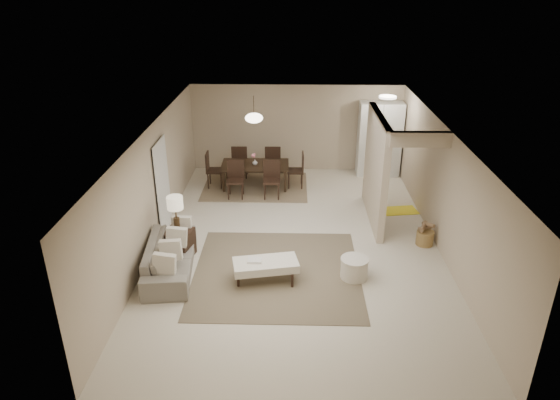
{
  "coord_description": "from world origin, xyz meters",
  "views": [
    {
      "loc": [
        -0.11,
        -9.45,
        5.29
      ],
      "look_at": [
        -0.35,
        -0.09,
        1.05
      ],
      "focal_mm": 32.0,
      "sensor_mm": 36.0,
      "label": 1
    }
  ],
  "objects_px": {
    "side_table": "(179,244)",
    "dining_table": "(255,176)",
    "round_pouf": "(354,268)",
    "sofa": "(170,257)",
    "pantry_cabinet": "(379,139)",
    "wicker_basket": "(425,238)",
    "ottoman_bench": "(266,265)"
  },
  "relations": [
    {
      "from": "side_table",
      "to": "wicker_basket",
      "type": "relative_size",
      "value": 1.59
    },
    {
      "from": "ottoman_bench",
      "to": "side_table",
      "type": "distance_m",
      "value": 2.01
    },
    {
      "from": "sofa",
      "to": "dining_table",
      "type": "xyz_separation_m",
      "value": [
        1.34,
        4.29,
        0.0
      ]
    },
    {
      "from": "ottoman_bench",
      "to": "wicker_basket",
      "type": "distance_m",
      "value": 3.66
    },
    {
      "from": "pantry_cabinet",
      "to": "sofa",
      "type": "relative_size",
      "value": 0.98
    },
    {
      "from": "round_pouf",
      "to": "dining_table",
      "type": "distance_m",
      "value": 4.95
    },
    {
      "from": "pantry_cabinet",
      "to": "side_table",
      "type": "xyz_separation_m",
      "value": [
        -4.75,
        -4.79,
        -0.76
      ]
    },
    {
      "from": "pantry_cabinet",
      "to": "dining_table",
      "type": "height_order",
      "value": "pantry_cabinet"
    },
    {
      "from": "sofa",
      "to": "side_table",
      "type": "bearing_deg",
      "value": -11.17
    },
    {
      "from": "pantry_cabinet",
      "to": "ottoman_bench",
      "type": "relative_size",
      "value": 1.64
    },
    {
      "from": "side_table",
      "to": "wicker_basket",
      "type": "height_order",
      "value": "side_table"
    },
    {
      "from": "wicker_basket",
      "to": "dining_table",
      "type": "relative_size",
      "value": 0.2
    },
    {
      "from": "side_table",
      "to": "round_pouf",
      "type": "distance_m",
      "value": 3.56
    },
    {
      "from": "round_pouf",
      "to": "sofa",
      "type": "bearing_deg",
      "value": 177.7
    },
    {
      "from": "pantry_cabinet",
      "to": "round_pouf",
      "type": "distance_m",
      "value": 5.69
    },
    {
      "from": "sofa",
      "to": "wicker_basket",
      "type": "relative_size",
      "value": 5.84
    },
    {
      "from": "dining_table",
      "to": "round_pouf",
      "type": "bearing_deg",
      "value": -64.5
    },
    {
      "from": "wicker_basket",
      "to": "dining_table",
      "type": "xyz_separation_m",
      "value": [
        -3.86,
        3.1,
        0.16
      ]
    },
    {
      "from": "side_table",
      "to": "wicker_basket",
      "type": "xyz_separation_m",
      "value": [
        5.15,
        0.64,
        -0.14
      ]
    },
    {
      "from": "sofa",
      "to": "ottoman_bench",
      "type": "xyz_separation_m",
      "value": [
        1.87,
        -0.3,
        0.03
      ]
    },
    {
      "from": "round_pouf",
      "to": "dining_table",
      "type": "xyz_separation_m",
      "value": [
        -2.2,
        4.43,
        0.11
      ]
    },
    {
      "from": "round_pouf",
      "to": "dining_table",
      "type": "relative_size",
      "value": 0.29
    },
    {
      "from": "ottoman_bench",
      "to": "wicker_basket",
      "type": "relative_size",
      "value": 3.49
    },
    {
      "from": "ottoman_bench",
      "to": "wicker_basket",
      "type": "xyz_separation_m",
      "value": [
        3.33,
        1.49,
        -0.19
      ]
    },
    {
      "from": "sofa",
      "to": "wicker_basket",
      "type": "distance_m",
      "value": 5.34
    },
    {
      "from": "side_table",
      "to": "dining_table",
      "type": "distance_m",
      "value": 3.95
    },
    {
      "from": "side_table",
      "to": "round_pouf",
      "type": "height_order",
      "value": "side_table"
    },
    {
      "from": "side_table",
      "to": "dining_table",
      "type": "bearing_deg",
      "value": 70.88
    },
    {
      "from": "pantry_cabinet",
      "to": "wicker_basket",
      "type": "bearing_deg",
      "value": -84.49
    },
    {
      "from": "round_pouf",
      "to": "wicker_basket",
      "type": "relative_size",
      "value": 1.45
    },
    {
      "from": "pantry_cabinet",
      "to": "round_pouf",
      "type": "height_order",
      "value": "pantry_cabinet"
    },
    {
      "from": "pantry_cabinet",
      "to": "wicker_basket",
      "type": "height_order",
      "value": "pantry_cabinet"
    }
  ]
}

